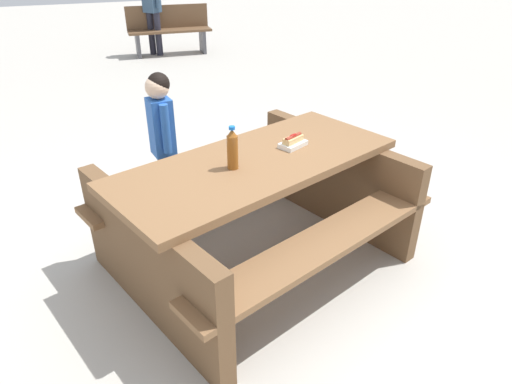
{
  "coord_description": "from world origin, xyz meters",
  "views": [
    {
      "loc": [
        -0.9,
        -2.33,
        1.92
      ],
      "look_at": [
        0.0,
        0.0,
        0.52
      ],
      "focal_mm": 32.01,
      "sensor_mm": 36.0,
      "label": 1
    }
  ],
  "objects_px": {
    "child_in_coat": "(162,128)",
    "park_bench_near": "(169,29)",
    "hotdog_tray": "(293,142)",
    "picnic_table": "(256,203)",
    "soda_bottle": "(232,149)"
  },
  "relations": [
    {
      "from": "child_in_coat",
      "to": "park_bench_near",
      "type": "distance_m",
      "value": 5.75
    },
    {
      "from": "hotdog_tray",
      "to": "child_in_coat",
      "type": "bearing_deg",
      "value": 133.83
    },
    {
      "from": "picnic_table",
      "to": "child_in_coat",
      "type": "height_order",
      "value": "child_in_coat"
    },
    {
      "from": "hotdog_tray",
      "to": "child_in_coat",
      "type": "distance_m",
      "value": 1.03
    },
    {
      "from": "picnic_table",
      "to": "soda_bottle",
      "type": "bearing_deg",
      "value": -160.05
    },
    {
      "from": "soda_bottle",
      "to": "hotdog_tray",
      "type": "xyz_separation_m",
      "value": [
        0.46,
        0.16,
        -0.09
      ]
    },
    {
      "from": "hotdog_tray",
      "to": "child_in_coat",
      "type": "relative_size",
      "value": 0.19
    },
    {
      "from": "picnic_table",
      "to": "hotdog_tray",
      "type": "bearing_deg",
      "value": 18.85
    },
    {
      "from": "park_bench_near",
      "to": "soda_bottle",
      "type": "bearing_deg",
      "value": -98.17
    },
    {
      "from": "soda_bottle",
      "to": "park_bench_near",
      "type": "relative_size",
      "value": 0.17
    },
    {
      "from": "picnic_table",
      "to": "child_in_coat",
      "type": "distance_m",
      "value": 0.97
    },
    {
      "from": "picnic_table",
      "to": "child_in_coat",
      "type": "xyz_separation_m",
      "value": [
        -0.42,
        0.84,
        0.27
      ]
    },
    {
      "from": "park_bench_near",
      "to": "picnic_table",
      "type": "bearing_deg",
      "value": -96.78
    },
    {
      "from": "child_in_coat",
      "to": "hotdog_tray",
      "type": "bearing_deg",
      "value": -46.17
    },
    {
      "from": "soda_bottle",
      "to": "hotdog_tray",
      "type": "distance_m",
      "value": 0.49
    }
  ]
}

